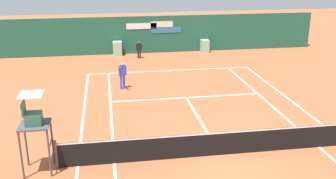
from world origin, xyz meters
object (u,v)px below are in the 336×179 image
object	(u,v)px
ball_kid_centre_post	(139,48)
tennis_ball_mid_court	(170,96)
player_on_baseline	(122,72)
tennis_ball_by_sideline	(150,104)
tennis_ball_near_service_line	(210,104)
umpire_chair	(34,122)

from	to	relation	value
ball_kid_centre_post	tennis_ball_mid_court	xyz separation A→B (m)	(0.89, -8.58, -0.70)
player_on_baseline	ball_kid_centre_post	distance (m)	7.08
tennis_ball_by_sideline	tennis_ball_mid_court	size ratio (longest dim) A/B	1.00
tennis_ball_near_service_line	tennis_ball_mid_court	size ratio (longest dim) A/B	1.00
umpire_chair	tennis_ball_by_sideline	xyz separation A→B (m)	(4.61, 5.85, -1.83)
ball_kid_centre_post	tennis_ball_mid_court	size ratio (longest dim) A/B	18.70
ball_kid_centre_post	tennis_ball_by_sideline	distance (m)	9.61
umpire_chair	tennis_ball_mid_court	world-z (taller)	umpire_chair
tennis_ball_near_service_line	tennis_ball_by_sideline	xyz separation A→B (m)	(-3.01, 0.51, 0.00)
player_on_baseline	tennis_ball_by_sideline	xyz separation A→B (m)	(1.26, -2.68, -0.94)
tennis_ball_near_service_line	tennis_ball_mid_court	world-z (taller)	same
ball_kid_centre_post	player_on_baseline	bearing A→B (deg)	75.01
player_on_baseline	tennis_ball_by_sideline	bearing A→B (deg)	94.19
umpire_chair	tennis_ball_mid_court	xyz separation A→B (m)	(5.81, 6.85, -1.83)
tennis_ball_mid_court	tennis_ball_near_service_line	bearing A→B (deg)	-40.04
umpire_chair	tennis_ball_mid_court	size ratio (longest dim) A/B	41.93
ball_kid_centre_post	tennis_ball_near_service_line	bearing A→B (deg)	102.77
tennis_ball_by_sideline	tennis_ball_mid_court	bearing A→B (deg)	39.85
player_on_baseline	tennis_ball_near_service_line	xyz separation A→B (m)	(4.27, -3.19, -0.94)
umpire_chair	tennis_ball_near_service_line	distance (m)	9.48
umpire_chair	player_on_baseline	xyz separation A→B (m)	(3.35, 8.53, -0.89)
tennis_ball_near_service_line	umpire_chair	bearing A→B (deg)	-144.96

